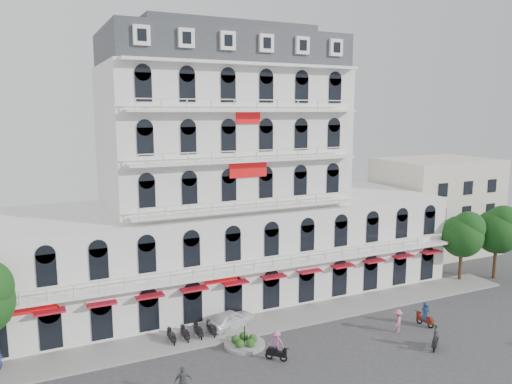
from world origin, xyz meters
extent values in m
plane|color=#38383A|center=(0.00, 0.00, 0.00)|extent=(120.00, 120.00, 0.00)
cube|color=gray|center=(0.00, 9.00, 0.08)|extent=(53.00, 4.00, 0.16)
cube|color=silver|center=(0.00, 18.00, 4.50)|extent=(45.00, 14.00, 9.00)
cube|color=silver|center=(0.00, 18.00, 15.50)|extent=(22.00, 12.00, 13.00)
cube|color=#2D3035|center=(0.00, 18.00, 23.50)|extent=(21.56, 11.76, 3.00)
cube|color=#2D3035|center=(0.00, 18.00, 25.40)|extent=(15.84, 8.64, 0.80)
cube|color=#B01525|center=(0.00, 10.50, 3.50)|extent=(40.50, 1.00, 0.15)
cube|color=red|center=(0.00, 11.88, 13.00)|extent=(3.50, 0.10, 1.40)
cube|color=beige|center=(30.00, 20.00, 6.00)|extent=(14.00, 10.00, 12.00)
cylinder|color=gray|center=(-3.00, 6.00, 0.12)|extent=(3.20, 3.20, 0.24)
cylinder|color=black|center=(-3.00, 6.00, 0.90)|extent=(0.08, 0.08, 1.40)
sphere|color=#204E1A|center=(-2.30, 6.00, 0.45)|extent=(0.70, 0.70, 0.70)
sphere|color=#204E1A|center=(-2.78, 6.66, 0.45)|extent=(0.70, 0.70, 0.70)
sphere|color=#204E1A|center=(-3.56, 6.42, 0.45)|extent=(0.70, 0.70, 0.70)
sphere|color=#204E1A|center=(-3.57, 5.60, 0.45)|extent=(0.70, 0.70, 0.70)
sphere|color=#204E1A|center=(-2.80, 5.33, 0.45)|extent=(0.70, 0.70, 0.70)
cylinder|color=#382314|center=(24.00, 10.00, 1.72)|extent=(0.36, 0.36, 3.43)
sphere|color=#143811|center=(24.00, 10.00, 4.84)|extent=(4.37, 4.37, 4.37)
sphere|color=#143811|center=(24.50, 9.70, 5.85)|extent=(3.43, 3.43, 3.43)
sphere|color=#143811|center=(23.60, 10.30, 5.46)|extent=(3.12, 3.12, 3.12)
cylinder|color=#382314|center=(28.00, 9.00, 1.83)|extent=(0.36, 0.36, 3.65)
sphere|color=#143811|center=(28.00, 9.00, 5.15)|extent=(4.65, 4.65, 4.65)
sphere|color=#143811|center=(28.50, 8.70, 6.23)|extent=(3.65, 3.65, 3.65)
sphere|color=#143811|center=(27.60, 9.30, 5.81)|extent=(3.32, 3.32, 3.32)
imported|color=silver|center=(-2.66, 9.50, 0.75)|extent=(4.73, 3.05, 1.50)
cube|color=maroon|center=(12.29, 2.84, 0.55)|extent=(0.65, 1.54, 0.35)
torus|color=black|center=(12.18, 3.38, 0.28)|extent=(0.24, 0.61, 0.60)
torus|color=black|center=(12.41, 2.30, 0.28)|extent=(0.24, 0.61, 0.60)
imported|color=navy|center=(12.29, 2.84, 1.29)|extent=(0.69, 0.92, 1.68)
cube|color=black|center=(9.96, -0.68, 0.55)|extent=(1.40, 1.19, 0.35)
torus|color=black|center=(9.53, -1.02, 0.28)|extent=(0.55, 0.46, 0.60)
torus|color=black|center=(10.40, -0.34, 0.28)|extent=(0.55, 0.46, 0.60)
imported|color=slate|center=(9.96, -0.68, 1.23)|extent=(0.96, 0.87, 1.57)
cube|color=black|center=(-1.83, 2.94, 0.55)|extent=(1.31, 1.31, 0.35)
torus|color=black|center=(-1.44, 2.55, 0.28)|extent=(0.51, 0.51, 0.60)
torus|color=black|center=(-2.22, 3.33, 0.28)|extent=(0.51, 0.51, 0.60)
imported|color=#BE6494|center=(-1.83, 2.94, 1.35)|extent=(1.30, 1.30, 1.81)
imported|color=#4E5055|center=(-9.29, 1.47, 0.97)|extent=(1.19, 0.62, 1.95)
imported|color=#C76981|center=(9.33, 2.85, 0.97)|extent=(1.43, 1.37, 1.95)
camera|label=1|loc=(-17.60, -27.14, 17.93)|focal=35.00mm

